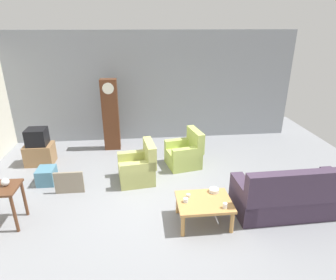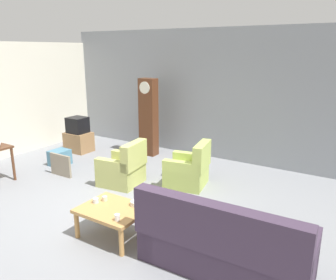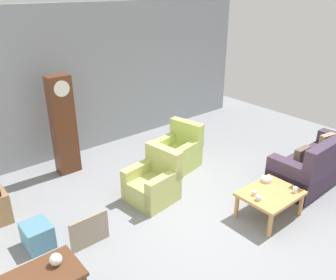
{
  "view_description": "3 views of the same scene",
  "coord_description": "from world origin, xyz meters",
  "views": [
    {
      "loc": [
        -0.44,
        -4.91,
        3.35
      ],
      "look_at": [
        0.19,
        1.1,
        0.9
      ],
      "focal_mm": 30.7,
      "sensor_mm": 36.0,
      "label": 1
    },
    {
      "loc": [
        3.7,
        -4.04,
        2.71
      ],
      "look_at": [
        0.42,
        1.16,
        1.02
      ],
      "focal_mm": 35.67,
      "sensor_mm": 36.0,
      "label": 2
    },
    {
      "loc": [
        -3.7,
        -3.35,
        3.53
      ],
      "look_at": [
        -0.01,
        1.1,
        0.94
      ],
      "focal_mm": 37.37,
      "sensor_mm": 36.0,
      "label": 3
    }
  ],
  "objects": [
    {
      "name": "tv_crt",
      "position": [
        -3.01,
        2.04,
        0.73
      ],
      "size": [
        0.48,
        0.44,
        0.42
      ],
      "primitive_type": "cube",
      "color": "black",
      "rests_on": "tv_stand_cabinet"
    },
    {
      "name": "cup_cream_tall",
      "position": [
        0.38,
        -0.59,
        0.49
      ],
      "size": [
        0.08,
        0.08,
        0.07
      ],
      "primitive_type": "cylinder",
      "color": "beige",
      "rests_on": "coffee_table_wood"
    },
    {
      "name": "storage_box_blue",
      "position": [
        -2.57,
        1.01,
        0.18
      ],
      "size": [
        0.38,
        0.45,
        0.36
      ],
      "primitive_type": "cube",
      "color": "teal",
      "rests_on": "ground_plane"
    },
    {
      "name": "garage_door_wall",
      "position": [
        0.0,
        3.6,
        1.6
      ],
      "size": [
        8.4,
        0.16,
        3.2
      ],
      "primitive_type": "cube",
      "color": "gray",
      "rests_on": "ground_plane"
    },
    {
      "name": "bowl_white_stacked",
      "position": [
        0.88,
        -0.45,
        0.49
      ],
      "size": [
        0.18,
        0.18,
        0.07
      ],
      "primitive_type": "cylinder",
      "color": "white",
      "rests_on": "coffee_table_wood"
    },
    {
      "name": "cup_blue_rimmed",
      "position": [
        0.31,
        -0.72,
        0.49
      ],
      "size": [
        0.09,
        0.09,
        0.07
      ],
      "primitive_type": "cylinder",
      "color": "silver",
      "rests_on": "coffee_table_wood"
    },
    {
      "name": "armchair_olive_far",
      "position": [
        0.66,
        1.56,
        0.31
      ],
      "size": [
        0.93,
        0.9,
        0.92
      ],
      "color": "#B5C860",
      "rests_on": "ground_plane"
    },
    {
      "name": "armchair_olive_near",
      "position": [
        -0.51,
        0.91,
        0.31
      ],
      "size": [
        0.88,
        0.86,
        0.92
      ],
      "color": "#B7BC66",
      "rests_on": "ground_plane"
    },
    {
      "name": "cup_white_porcelain",
      "position": [
        0.94,
        -0.96,
        0.5
      ],
      "size": [
        0.07,
        0.07,
        0.09
      ],
      "primitive_type": "cylinder",
      "color": "white",
      "rests_on": "coffee_table_wood"
    },
    {
      "name": "ground_plane",
      "position": [
        0.0,
        0.0,
        0.0
      ],
      "size": [
        10.4,
        10.4,
        0.0
      ],
      "primitive_type": "plane",
      "color": "gray"
    },
    {
      "name": "tv_stand_cabinet",
      "position": [
        -3.01,
        2.04,
        0.26
      ],
      "size": [
        0.68,
        0.52,
        0.52
      ],
      "primitive_type": "cube",
      "color": "#997047",
      "rests_on": "ground_plane"
    },
    {
      "name": "framed_picture_leaning",
      "position": [
        -1.97,
        0.53,
        0.24
      ],
      "size": [
        0.6,
        0.05,
        0.49
      ],
      "primitive_type": "cube",
      "color": "gray",
      "rests_on": "ground_plane"
    },
    {
      "name": "couch_floral",
      "position": [
        2.34,
        -0.61,
        0.35
      ],
      "size": [
        2.12,
        0.93,
        1.04
      ],
      "color": "#423347",
      "rests_on": "ground_plane"
    },
    {
      "name": "grandfather_clock",
      "position": [
        -1.23,
        2.83,
        1.0
      ],
      "size": [
        0.44,
        0.3,
        1.99
      ],
      "color": "#562D19",
      "rests_on": "ground_plane"
    },
    {
      "name": "coffee_table_wood",
      "position": [
        0.64,
        -0.71,
        0.39
      ],
      "size": [
        0.96,
        0.76,
        0.45
      ],
      "color": "tan",
      "rests_on": "ground_plane"
    },
    {
      "name": "glass_dome_cloche",
      "position": [
        -2.78,
        -0.35,
        0.83
      ],
      "size": [
        0.14,
        0.14,
        0.14
      ],
      "primitive_type": "sphere",
      "color": "silver",
      "rests_on": "console_table_dark"
    }
  ]
}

